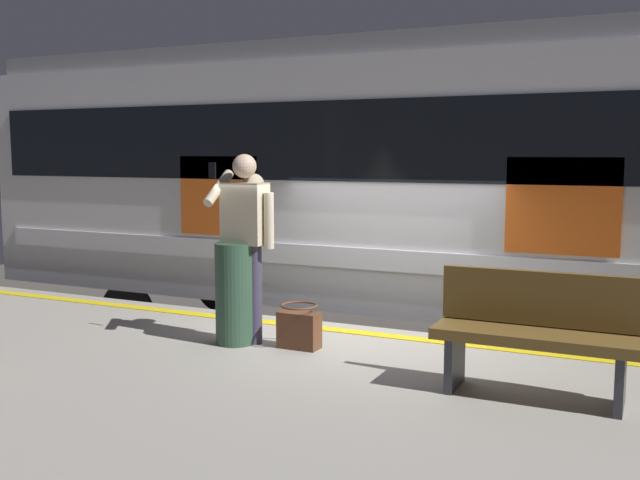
# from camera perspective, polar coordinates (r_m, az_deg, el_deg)

# --- Properties ---
(ground_plane) EXTENTS (24.47, 24.47, 0.00)m
(ground_plane) POSITION_cam_1_polar(r_m,az_deg,el_deg) (7.84, 3.66, -14.00)
(ground_plane) COLOR #4C4742
(platform) EXTENTS (14.41, 4.15, 1.02)m
(platform) POSITION_cam_1_polar(r_m,az_deg,el_deg) (5.91, -4.03, -15.84)
(platform) COLOR #9E998E
(platform) RESTS_ON ground
(safety_line) EXTENTS (14.13, 0.16, 0.01)m
(safety_line) POSITION_cam_1_polar(r_m,az_deg,el_deg) (7.26, 2.84, -7.19)
(safety_line) COLOR yellow
(safety_line) RESTS_ON platform
(track_rail_near) EXTENTS (18.74, 0.08, 0.16)m
(track_rail_near) POSITION_cam_1_polar(r_m,az_deg,el_deg) (9.09, 7.07, -10.53)
(track_rail_near) COLOR slate
(track_rail_near) RESTS_ON ground
(track_rail_far) EXTENTS (18.74, 0.08, 0.16)m
(track_rail_far) POSITION_cam_1_polar(r_m,az_deg,el_deg) (10.42, 9.57, -8.32)
(track_rail_far) COLOR slate
(track_rail_far) RESTS_ON ground
(train_carriage) EXTENTS (11.47, 2.90, 3.94)m
(train_carriage) POSITION_cam_1_polar(r_m,az_deg,el_deg) (9.44, 7.30, 5.10)
(train_carriage) COLOR silver
(train_carriage) RESTS_ON ground
(passenger) EXTENTS (0.57, 0.55, 1.75)m
(passenger) POSITION_cam_1_polar(r_m,az_deg,el_deg) (6.76, -5.81, 0.65)
(passenger) COLOR #383347
(passenger) RESTS_ON platform
(handbag) EXTENTS (0.37, 0.34, 0.40)m
(handbag) POSITION_cam_1_polar(r_m,az_deg,el_deg) (6.66, -1.64, -6.87)
(handbag) COLOR #59331E
(handbag) RESTS_ON platform
(bench) EXTENTS (1.45, 0.44, 0.90)m
(bench) POSITION_cam_1_polar(r_m,az_deg,el_deg) (5.54, 16.53, -6.79)
(bench) COLOR brown
(bench) RESTS_ON platform
(trash_bin) EXTENTS (0.37, 0.37, 0.94)m
(trash_bin) POSITION_cam_1_polar(r_m,az_deg,el_deg) (6.81, -6.64, -4.16)
(trash_bin) COLOR #2D4C38
(trash_bin) RESTS_ON platform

